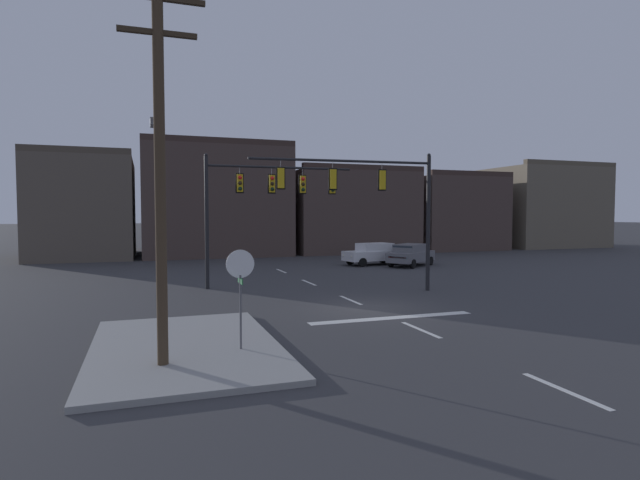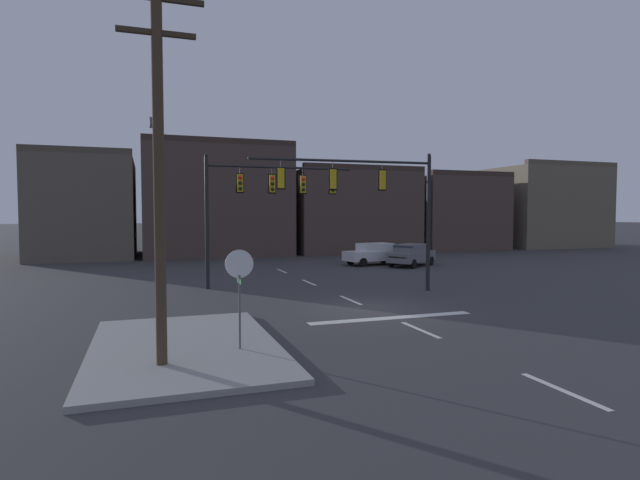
{
  "view_description": "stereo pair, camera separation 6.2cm",
  "coord_description": "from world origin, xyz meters",
  "views": [
    {
      "loc": [
        -8.43,
        -18.36,
        3.79
      ],
      "look_at": [
        -0.93,
        3.42,
        2.59
      ],
      "focal_mm": 28.35,
      "sensor_mm": 36.0,
      "label": 1
    },
    {
      "loc": [
        -8.37,
        -18.38,
        3.79
      ],
      "look_at": [
        -0.93,
        3.42,
        2.59
      ],
      "focal_mm": 28.35,
      "sensor_mm": 36.0,
      "label": 2
    }
  ],
  "objects": [
    {
      "name": "building_row",
      "position": [
        11.47,
        30.14,
        4.34
      ],
      "size": [
        58.74,
        12.84,
        10.18
      ],
      "color": "brown",
      "rests_on": "ground"
    },
    {
      "name": "ground_plane",
      "position": [
        0.0,
        0.0,
        0.0
      ],
      "size": [
        400.0,
        400.0,
        0.0
      ],
      "primitive_type": "plane",
      "color": "#353538"
    },
    {
      "name": "utility_pole",
      "position": [
        -8.11,
        -5.57,
        5.15
      ],
      "size": [
        2.2,
        2.82,
        9.43
      ],
      "color": "#423323",
      "rests_on": "ground"
    },
    {
      "name": "signal_mast_far_side",
      "position": [
        -2.87,
        7.42,
        4.81
      ],
      "size": [
        7.8,
        0.39,
        6.81
      ],
      "color": "black",
      "rests_on": "ground"
    },
    {
      "name": "stop_bar_paint",
      "position": [
        0.0,
        -2.0,
        0.0
      ],
      "size": [
        6.4,
        0.5,
        0.01
      ],
      "primitive_type": "cube",
      "color": "silver",
      "rests_on": "ground"
    },
    {
      "name": "lane_centreline",
      "position": [
        0.0,
        2.0,
        0.0
      ],
      "size": [
        0.16,
        26.4,
        0.01
      ],
      "color": "silver",
      "rests_on": "ground"
    },
    {
      "name": "signal_mast_near_side",
      "position": [
        1.77,
        3.61,
        4.78
      ],
      "size": [
        8.92,
        0.84,
        6.75
      ],
      "color": "black",
      "rests_on": "ground"
    },
    {
      "name": "sidewalk_near_corner",
      "position": [
        -7.45,
        -4.0,
        0.07
      ],
      "size": [
        5.0,
        8.0,
        0.15
      ],
      "primitive_type": "cube",
      "color": "gray",
      "rests_on": "ground"
    },
    {
      "name": "car_lot_nearside",
      "position": [
        9.69,
        14.0,
        0.86
      ],
      "size": [
        4.64,
        3.99,
        1.61
      ],
      "color": "slate",
      "rests_on": "ground"
    },
    {
      "name": "car_lot_middle",
      "position": [
        7.52,
        15.73,
        0.86
      ],
      "size": [
        4.63,
        2.42,
        1.61
      ],
      "color": "silver",
      "rests_on": "ground"
    },
    {
      "name": "stop_sign",
      "position": [
        -6.07,
        -4.94,
        2.14
      ],
      "size": [
        0.76,
        0.64,
        2.83
      ],
      "color": "#56565B",
      "rests_on": "ground"
    }
  ]
}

